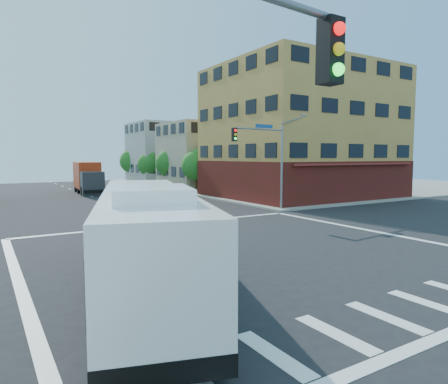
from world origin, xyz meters
TOP-DOWN VIEW (x-y plane):
  - ground at (0.00, 0.00)m, footprint 120.00×120.00m
  - sidewalk_ne at (35.00, 35.00)m, footprint 50.00×50.00m
  - corner_building_ne at (19.99, 18.48)m, footprint 18.10×15.44m
  - building_east_near at (16.98, 33.98)m, footprint 12.06×10.06m
  - building_east_far at (16.98, 47.98)m, footprint 12.06×10.06m
  - signal_mast_ne at (9.08, 10.62)m, footprint 7.91×1.13m
  - signal_mast_sw at (-9.08, -10.64)m, footprint 7.91×1.01m
  - street_tree_a at (11.90, 27.92)m, footprint 3.60×3.60m
  - street_tree_b at (11.90, 35.92)m, footprint 3.80×3.80m
  - street_tree_c at (11.90, 43.92)m, footprint 3.40×3.40m
  - street_tree_d at (11.90, 51.92)m, footprint 4.00×4.00m
  - transit_bus at (-5.93, -2.49)m, footprint 6.36×12.82m
  - box_truck at (0.66, 34.89)m, footprint 3.08×8.57m
  - parked_car at (7.94, 24.23)m, footprint 2.40×4.89m

SIDE VIEW (x-z plane):
  - ground at x=0.00m, z-range 0.00..0.00m
  - sidewalk_ne at x=35.00m, z-range 0.00..0.15m
  - parked_car at x=7.94m, z-range 0.00..1.60m
  - transit_bus at x=-5.93m, z-range -0.04..3.69m
  - box_truck at x=0.66m, z-range -0.06..3.73m
  - street_tree_c at x=11.90m, z-range 0.82..6.11m
  - street_tree_a at x=11.90m, z-range 0.83..6.35m
  - street_tree_b at x=11.90m, z-range 0.85..6.65m
  - street_tree_d at x=11.90m, z-range 0.87..6.90m
  - building_east_near at x=16.98m, z-range 0.01..9.01m
  - signal_mast_ne at x=9.08m, z-range 0.95..9.02m
  - signal_mast_sw at x=-9.08m, z-range 0.95..9.02m
  - building_east_far at x=16.98m, z-range 0.01..10.01m
  - corner_building_ne at x=19.99m, z-range -1.11..12.89m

